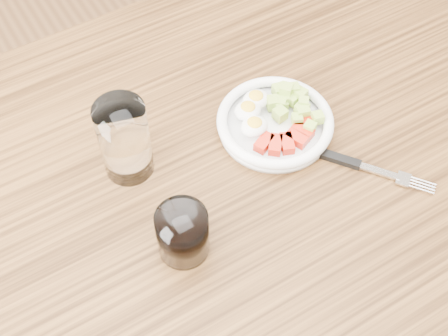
# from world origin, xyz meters

# --- Properties ---
(dining_table) EXTENTS (1.50, 0.90, 0.77)m
(dining_table) POSITION_xyz_m (0.00, 0.00, 0.67)
(dining_table) COLOR brown
(dining_table) RESTS_ON ground
(bowl) EXTENTS (0.19, 0.19, 0.05)m
(bowl) POSITION_xyz_m (0.11, 0.06, 0.79)
(bowl) COLOR white
(bowl) RESTS_ON dining_table
(fork) EXTENTS (0.15, 0.19, 0.01)m
(fork) POSITION_xyz_m (0.17, -0.06, 0.78)
(fork) COLOR black
(fork) RESTS_ON dining_table
(water_glass) EXTENTS (0.08, 0.08, 0.14)m
(water_glass) POSITION_xyz_m (-0.12, 0.11, 0.84)
(water_glass) COLOR white
(water_glass) RESTS_ON dining_table
(coffee_glass) EXTENTS (0.07, 0.07, 0.08)m
(coffee_glass) POSITION_xyz_m (-0.12, -0.06, 0.81)
(coffee_glass) COLOR white
(coffee_glass) RESTS_ON dining_table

